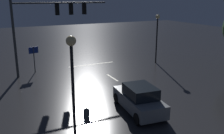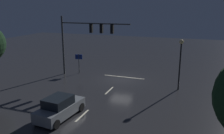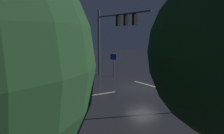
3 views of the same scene
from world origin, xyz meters
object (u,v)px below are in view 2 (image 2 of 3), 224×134
street_lamp_left_kerb (181,55)px  route_sign (79,59)px  traffic_signal_assembly (85,34)px  car_approaching (60,108)px

street_lamp_left_kerb → route_sign: size_ratio=2.07×
traffic_signal_assembly → car_approaching: traffic_signal_assembly is taller
traffic_signal_assembly → street_lamp_left_kerb: (-10.96, 1.12, -1.49)m
traffic_signal_assembly → car_approaching: (-2.97, 10.67, -4.29)m
traffic_signal_assembly → street_lamp_left_kerb: bearing=174.1°
street_lamp_left_kerb → car_approaching: bearing=50.1°
street_lamp_left_kerb → route_sign: (12.39, -1.99, -1.80)m
car_approaching → route_sign: route_sign is taller
route_sign → car_approaching: bearing=110.9°
car_approaching → street_lamp_left_kerb: bearing=-129.9°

